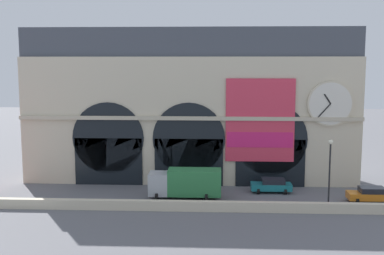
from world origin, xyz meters
The scene contains 7 objects.
ground_plane centered at (0.00, 0.00, 0.00)m, with size 200.00×200.00×0.00m, color slate.
quay_parapet_wall centered at (0.00, -4.58, 0.48)m, with size 90.00×0.70×0.97m, color beige.
station_building centered at (0.06, 7.41, 8.78)m, with size 39.05×5.25×18.09m.
box_truck_center centered at (0.01, -0.39, 1.70)m, with size 7.50×2.91×3.12m.
car_mideast centered at (9.22, 2.50, 0.80)m, with size 4.40×2.22×1.55m.
car_east centered at (18.82, -0.74, 0.80)m, with size 4.40×2.22×1.55m.
street_lamp_quayside centered at (13.92, -3.78, 4.41)m, with size 0.44×0.44×6.90m.
Camera 1 is at (3.07, -49.07, 14.10)m, focal length 44.97 mm.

